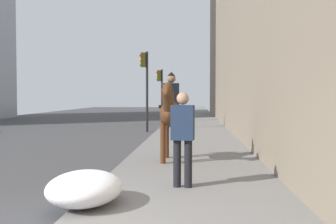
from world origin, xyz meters
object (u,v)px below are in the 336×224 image
at_px(traffic_light_near_curb, 145,78).
at_px(traffic_light_far_curb, 160,87).
at_px(pedestrian_greeting, 183,133).
at_px(mounted_horse_near, 171,112).

xyz_separation_m(traffic_light_near_curb, traffic_light_far_curb, (6.40, -0.22, -0.28)).
distance_m(pedestrian_greeting, traffic_light_far_curb, 19.08).
distance_m(traffic_light_near_curb, traffic_light_far_curb, 6.41).
distance_m(mounted_horse_near, pedestrian_greeting, 2.95).
relative_size(mounted_horse_near, traffic_light_far_curb, 0.65).
relative_size(mounted_horse_near, traffic_light_near_curb, 0.57).
xyz_separation_m(mounted_horse_near, traffic_light_near_curb, (9.63, 1.80, 1.27)).
bearing_deg(pedestrian_greeting, traffic_light_near_curb, 16.44).
relative_size(pedestrian_greeting, traffic_light_near_curb, 0.43).
relative_size(pedestrian_greeting, traffic_light_far_curb, 0.49).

